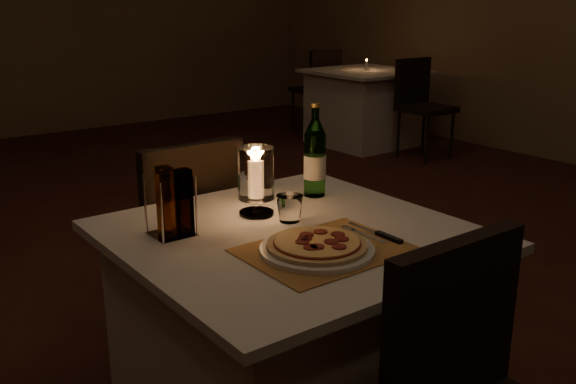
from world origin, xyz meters
TOP-DOWN VIEW (x-y plane):
  - floor at (0.00, 0.00)m, footprint 8.00×10.00m
  - main_table at (-0.26, -0.66)m, footprint 1.00×1.00m
  - chair_far at (-0.26, 0.05)m, footprint 0.42×0.42m
  - placemat at (-0.28, -0.84)m, footprint 0.45×0.34m
  - plate at (-0.31, -0.84)m, footprint 0.32×0.32m
  - pizza at (-0.31, -0.84)m, footprint 0.28×0.28m
  - fork at (-0.11, -0.81)m, footprint 0.02×0.18m
  - knife at (-0.08, -0.87)m, footprint 0.02×0.22m
  - tumbler at (-0.21, -0.58)m, footprint 0.09×0.09m
  - water_bottle at (0.03, -0.41)m, footprint 0.08×0.08m
  - hurricane_candle at (-0.25, -0.46)m, footprint 0.12×0.12m
  - cruet_caddy at (-0.56, -0.48)m, footprint 0.12×0.12m
  - neighbor_table_right at (3.10, 2.54)m, footprint 1.00×1.00m
  - neighbor_chair_ra at (3.10, 1.83)m, footprint 0.42×0.42m
  - neighbor_chair_rb at (3.10, 3.25)m, footprint 0.42×0.42m
  - neighbor_candle_right at (3.10, 2.54)m, footprint 0.03×0.03m

SIDE VIEW (x-z plane):
  - floor at x=0.00m, z-range -0.02..0.00m
  - main_table at x=-0.26m, z-range 0.00..0.74m
  - neighbor_table_right at x=3.10m, z-range 0.00..0.74m
  - chair_far at x=-0.26m, z-range 0.10..1.00m
  - neighbor_chair_ra at x=3.10m, z-range 0.10..1.00m
  - neighbor_chair_rb at x=3.10m, z-range 0.10..1.00m
  - placemat at x=-0.28m, z-range 0.74..0.74m
  - fork at x=-0.11m, z-range 0.74..0.75m
  - knife at x=-0.08m, z-range 0.74..0.76m
  - plate at x=-0.31m, z-range 0.74..0.76m
  - pizza at x=-0.31m, z-range 0.76..0.78m
  - tumbler at x=-0.21m, z-range 0.74..0.83m
  - neighbor_candle_right at x=3.10m, z-range 0.73..0.84m
  - cruet_caddy at x=-0.56m, z-range 0.73..0.94m
  - hurricane_candle at x=-0.25m, z-range 0.76..0.98m
  - water_bottle at x=0.03m, z-range 0.71..1.04m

